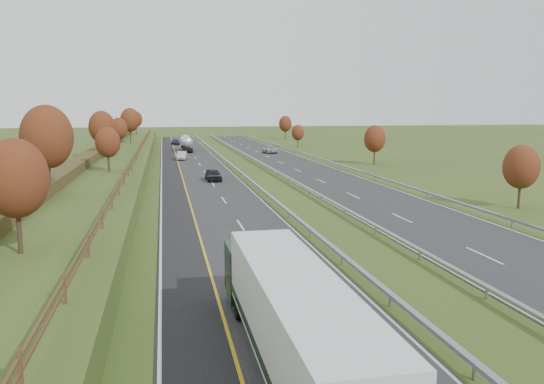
{
  "coord_description": "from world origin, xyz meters",
  "views": [
    {
      "loc": [
        -4.66,
        -18.43,
        9.37
      ],
      "look_at": [
        4.43,
        25.86,
        2.2
      ],
      "focal_mm": 35.0,
      "sensor_mm": 36.0,
      "label": 1
    }
  ],
  "objects": [
    {
      "name": "road_tanker",
      "position": [
        0.31,
        99.08,
        1.86
      ],
      "size": [
        2.4,
        11.22,
        3.46
      ],
      "color": "silver",
      "rests_on": "near_carriageway"
    },
    {
      "name": "car_oncoming",
      "position": [
        17.22,
        90.59,
        0.74
      ],
      "size": [
        2.75,
        5.19,
        1.39
      ],
      "primitive_type": "imported",
      "rotation": [
        0.0,
        0.0,
        3.23
      ],
      "color": "#B7B7BD",
      "rests_on": "far_carriageway"
    },
    {
      "name": "far_carriageway",
      "position": [
        16.5,
        60.0,
        0.02
      ],
      "size": [
        10.5,
        200.0,
        0.04
      ],
      "primitive_type": "cube",
      "color": "black",
      "rests_on": "ground"
    },
    {
      "name": "embankment_left",
      "position": [
        -13.0,
        60.0,
        1.0
      ],
      "size": [
        12.0,
        200.0,
        2.0
      ],
      "primitive_type": "cube",
      "color": "#34491A",
      "rests_on": "ground"
    },
    {
      "name": "near_carriageway",
      "position": [
        0.0,
        60.0,
        0.02
      ],
      "size": [
        10.5,
        200.0,
        0.04
      ],
      "primitive_type": "cube",
      "color": "black",
      "rests_on": "ground"
    },
    {
      "name": "hedge_left",
      "position": [
        -15.0,
        60.0,
        2.55
      ],
      "size": [
        2.2,
        180.0,
        1.1
      ],
      "primitive_type": "cube",
      "color": "#3A3818",
      "rests_on": "embankment_left"
    },
    {
      "name": "ground",
      "position": [
        8.0,
        55.0,
        0.0
      ],
      "size": [
        400.0,
        400.0,
        0.0
      ],
      "primitive_type": "plane",
      "color": "#34491A",
      "rests_on": "ground"
    },
    {
      "name": "hard_shoulder",
      "position": [
        -3.75,
        60.0,
        0.02
      ],
      "size": [
        3.0,
        200.0,
        0.04
      ],
      "primitive_type": "cube",
      "color": "black",
      "rests_on": "ground"
    },
    {
      "name": "car_small_far",
      "position": [
        -1.51,
        120.72,
        0.7
      ],
      "size": [
        2.21,
        4.7,
        1.33
      ],
      "primitive_type": "imported",
      "rotation": [
        0.0,
        0.0,
        0.08
      ],
      "color": "#131C3D",
      "rests_on": "near_carriageway"
    },
    {
      "name": "median_barrier_near",
      "position": [
        5.7,
        60.0,
        0.61
      ],
      "size": [
        0.32,
        200.0,
        0.71
      ],
      "color": "gray",
      "rests_on": "ground"
    },
    {
      "name": "car_silver_mid",
      "position": [
        -1.38,
        79.74,
        0.8
      ],
      "size": [
        2.19,
        4.77,
        1.52
      ],
      "primitive_type": "imported",
      "rotation": [
        0.0,
        0.0,
        -0.13
      ],
      "color": "#B2B2B7",
      "rests_on": "near_carriageway"
    },
    {
      "name": "lane_markings",
      "position": [
        6.4,
        59.88,
        0.05
      ],
      "size": [
        26.75,
        200.0,
        0.01
      ],
      "color": "silver",
      "rests_on": "near_carriageway"
    },
    {
      "name": "fence_left",
      "position": [
        -8.5,
        59.59,
        2.73
      ],
      "size": [
        0.12,
        189.06,
        1.2
      ],
      "color": "#422B19",
      "rests_on": "embankment_left"
    },
    {
      "name": "trees_left",
      "position": [
        -12.64,
        56.63,
        6.37
      ],
      "size": [
        6.64,
        164.3,
        7.66
      ],
      "color": "#2D2116",
      "rests_on": "embankment_left"
    },
    {
      "name": "car_dark_near",
      "position": [
        1.6,
        50.13,
        0.83
      ],
      "size": [
        2.04,
        4.68,
        1.57
      ],
      "primitive_type": "imported",
      "rotation": [
        0.0,
        0.0,
        0.04
      ],
      "color": "black",
      "rests_on": "near_carriageway"
    },
    {
      "name": "trees_far",
      "position": [
        29.8,
        89.21,
        4.25
      ],
      "size": [
        8.45,
        118.6,
        7.12
      ],
      "color": "#2D2116",
      "rests_on": "ground"
    },
    {
      "name": "box_lorry",
      "position": [
        -0.63,
        -1.66,
        2.33
      ],
      "size": [
        2.58,
        16.28,
        4.06
      ],
      "color": "black",
      "rests_on": "near_carriageway"
    },
    {
      "name": "outer_barrier_far",
      "position": [
        22.3,
        60.0,
        0.62
      ],
      "size": [
        0.32,
        200.0,
        0.71
      ],
      "color": "gray",
      "rests_on": "ground"
    },
    {
      "name": "median_barrier_far",
      "position": [
        10.8,
        60.0,
        0.61
      ],
      "size": [
        0.32,
        200.0,
        0.71
      ],
      "color": "gray",
      "rests_on": "ground"
    }
  ]
}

